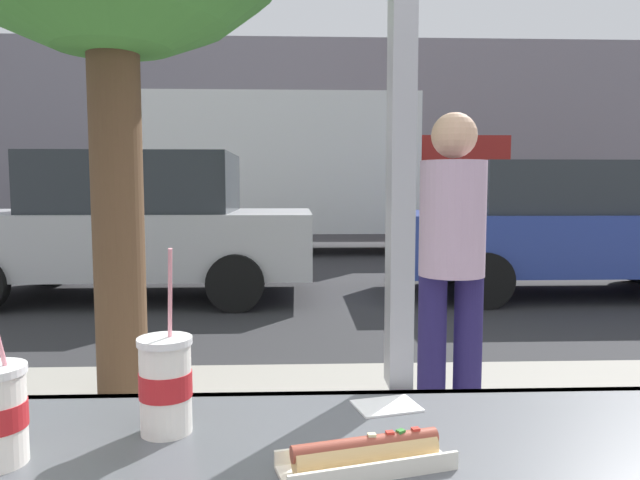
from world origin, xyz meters
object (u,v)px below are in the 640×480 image
soda_cup_right (166,383)px  hotdog_tray_near (366,454)px  parked_car_blue (569,227)px  parked_car_silver (133,225)px  pedestrian (452,257)px  box_truck (312,170)px

soda_cup_right → hotdog_tray_near: soda_cup_right is taller
parked_car_blue → hotdog_tray_near: bearing=-117.3°
parked_car_blue → parked_car_silver: bearing=180.0°
parked_car_silver → pedestrian: size_ratio=2.74×
hotdog_tray_near → parked_car_blue: 7.37m
box_truck → pedestrian: size_ratio=4.43×
parked_car_silver → parked_car_blue: size_ratio=0.99×
soda_cup_right → parked_car_silver: (-1.79, 6.40, -0.16)m
hotdog_tray_near → pedestrian: pedestrian is taller
soda_cup_right → parked_car_blue: (3.71, 6.40, -0.19)m
soda_cup_right → parked_car_silver: parked_car_silver is taller
hotdog_tray_near → parked_car_silver: 6.89m
soda_cup_right → parked_car_silver: size_ratio=0.07×
hotdog_tray_near → pedestrian: (0.66, 1.99, 0.06)m
parked_car_blue → pedestrian: 5.31m
parked_car_silver → parked_car_blue: 5.50m
hotdog_tray_near → parked_car_blue: size_ratio=0.06×
parked_car_silver → box_truck: bearing=64.9°
parked_car_silver → box_truck: 5.63m
soda_cup_right → box_truck: box_truck is taller
hotdog_tray_near → pedestrian: 2.10m
parked_car_blue → box_truck: bearing=121.8°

